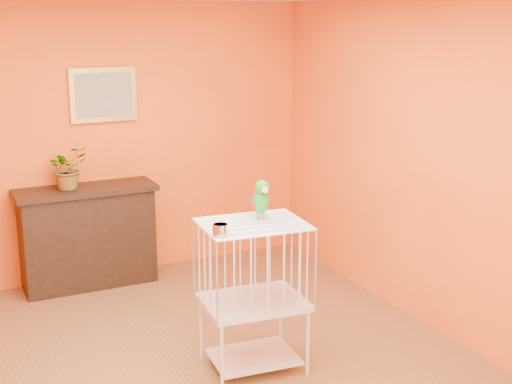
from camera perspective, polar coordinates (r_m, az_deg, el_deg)
ground at (r=5.23m, az=-4.77°, el=-14.23°), size 4.50×4.50×0.00m
room_shell at (r=4.69m, az=-5.16°, el=3.07°), size 4.50×4.50×4.50m
console_cabinet at (r=6.78m, az=-13.30°, el=-3.49°), size 1.27×0.46×0.94m
potted_plant at (r=6.56m, az=-14.75°, el=1.46°), size 0.47×0.49×0.30m
framed_picture at (r=6.76m, az=-12.12°, el=7.61°), size 0.62×0.04×0.50m
birdcage at (r=5.04m, az=-0.22°, el=-8.21°), size 0.75×0.60×1.08m
feed_cup at (r=4.60m, az=-2.86°, el=-3.01°), size 0.10×0.10×0.07m
parrot at (r=4.93m, az=0.38°, el=-0.57°), size 0.15×0.26×0.29m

